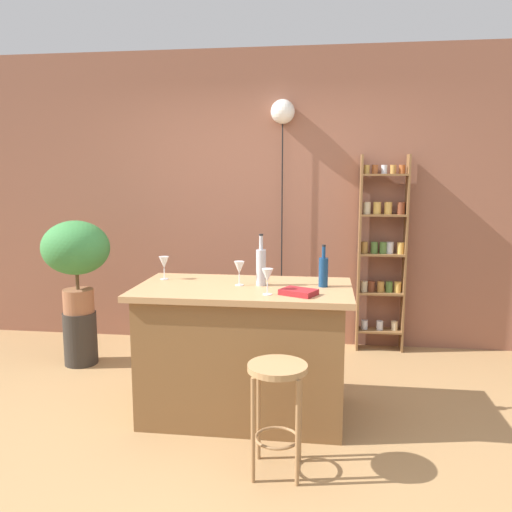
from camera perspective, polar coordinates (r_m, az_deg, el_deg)
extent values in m
plane|color=#A37A4C|center=(3.51, -2.10, -18.85)|extent=(12.00, 12.00, 0.00)
cube|color=#8C5642|center=(5.05, 1.53, 6.19)|extent=(6.40, 0.10, 2.80)
cube|color=brown|center=(3.61, -1.33, -10.62)|extent=(1.32, 0.73, 0.86)
cube|color=tan|center=(3.49, -1.35, -3.66)|extent=(1.44, 0.80, 0.04)
cylinder|color=#997047|center=(2.90, -0.33, -18.59)|extent=(0.02, 0.02, 0.59)
cylinder|color=#997047|center=(2.88, 4.57, -18.81)|extent=(0.02, 0.02, 0.59)
cylinder|color=#997047|center=(3.11, 0.28, -16.61)|extent=(0.02, 0.02, 0.59)
cylinder|color=#997047|center=(3.09, 4.81, -16.80)|extent=(0.02, 0.02, 0.59)
torus|color=#997047|center=(3.04, 2.32, -19.28)|extent=(0.25, 0.25, 0.02)
cylinder|color=#A87F51|center=(2.87, 2.37, -12.11)|extent=(0.33, 0.33, 0.03)
cube|color=brown|center=(4.92, 11.23, 0.22)|extent=(0.02, 0.17, 1.82)
cube|color=brown|center=(4.97, 15.99, 0.12)|extent=(0.02, 0.17, 1.82)
cube|color=brown|center=(5.10, 13.32, -7.94)|extent=(0.40, 0.17, 0.02)
cylinder|color=silver|center=(5.07, 11.79, -7.36)|extent=(0.06, 0.06, 0.09)
cylinder|color=silver|center=(5.08, 13.39, -7.39)|extent=(0.06, 0.06, 0.09)
cylinder|color=beige|center=(5.11, 14.92, -7.36)|extent=(0.06, 0.06, 0.09)
cube|color=brown|center=(5.01, 13.47, -3.95)|extent=(0.40, 0.17, 0.02)
cylinder|color=beige|center=(4.98, 11.74, -3.27)|extent=(0.07, 0.07, 0.10)
cylinder|color=brown|center=(5.00, 12.52, -3.26)|extent=(0.07, 0.07, 0.10)
cylinder|color=#AD7A38|center=(5.00, 13.50, -3.29)|extent=(0.07, 0.07, 0.10)
cylinder|color=#4C7033|center=(5.01, 14.36, -3.29)|extent=(0.07, 0.07, 0.10)
cylinder|color=gold|center=(5.02, 15.26, -3.30)|extent=(0.07, 0.07, 0.10)
cube|color=brown|center=(4.94, 13.62, 0.17)|extent=(0.40, 0.17, 0.02)
cylinder|color=#AD7A38|center=(4.92, 11.77, 0.92)|extent=(0.07, 0.07, 0.11)
cylinder|color=#4C7033|center=(4.93, 12.83, 0.90)|extent=(0.07, 0.07, 0.11)
cylinder|color=#4C7033|center=(4.93, 13.74, 0.88)|extent=(0.07, 0.07, 0.11)
cylinder|color=silver|center=(4.95, 14.45, 0.88)|extent=(0.07, 0.07, 0.11)
cylinder|color=gold|center=(4.96, 15.55, 0.84)|extent=(0.07, 0.07, 0.11)
cube|color=brown|center=(4.90, 13.77, 4.37)|extent=(0.40, 0.17, 0.02)
cylinder|color=beige|center=(4.88, 12.04, 5.16)|extent=(0.07, 0.07, 0.11)
cylinder|color=gold|center=(4.89, 13.12, 5.14)|extent=(0.07, 0.07, 0.11)
cylinder|color=gold|center=(4.91, 14.28, 5.10)|extent=(0.07, 0.07, 0.11)
cylinder|color=brown|center=(4.91, 15.61, 5.05)|extent=(0.07, 0.07, 0.11)
cube|color=brown|center=(4.89, 13.93, 8.62)|extent=(0.40, 0.17, 0.02)
cylinder|color=gold|center=(4.88, 12.03, 9.26)|extent=(0.05, 0.05, 0.08)
cylinder|color=#994C23|center=(4.87, 12.92, 9.23)|extent=(0.05, 0.05, 0.08)
cylinder|color=silver|center=(4.90, 13.87, 9.20)|extent=(0.05, 0.05, 0.08)
cylinder|color=#AD7A38|center=(4.90, 14.80, 9.16)|extent=(0.05, 0.05, 0.08)
cylinder|color=#994C23|center=(4.92, 15.71, 9.12)|extent=(0.05, 0.05, 0.08)
cylinder|color=#2D2823|center=(4.83, -18.68, -8.51)|extent=(0.28, 0.28, 0.46)
cylinder|color=#935B3D|center=(4.75, -18.87, -4.68)|extent=(0.26, 0.26, 0.20)
cylinder|color=brown|center=(4.71, -18.98, -2.52)|extent=(0.03, 0.03, 0.16)
ellipsoid|color=#387F3D|center=(4.67, -19.15, 0.87)|extent=(0.58, 0.52, 0.46)
cylinder|color=navy|center=(3.48, 7.39, -1.79)|extent=(0.06, 0.06, 0.20)
cylinder|color=navy|center=(3.46, 7.43, 0.42)|extent=(0.02, 0.02, 0.08)
cylinder|color=black|center=(3.45, 7.44, 1.14)|extent=(0.03, 0.03, 0.01)
cylinder|color=#B2B2B7|center=(3.49, 0.55, -1.28)|extent=(0.07, 0.07, 0.24)
cylinder|color=#B2B2B7|center=(3.47, 0.56, 1.47)|extent=(0.03, 0.03, 0.09)
cylinder|color=black|center=(3.46, 0.56, 2.34)|extent=(0.03, 0.03, 0.01)
cylinder|color=silver|center=(3.52, -1.83, -3.18)|extent=(0.06, 0.06, 0.00)
cylinder|color=silver|center=(3.51, -1.84, -2.55)|extent=(0.01, 0.01, 0.07)
cone|color=silver|center=(3.50, -1.84, -1.27)|extent=(0.07, 0.07, 0.08)
cylinder|color=silver|center=(3.25, 1.26, -4.21)|extent=(0.06, 0.06, 0.00)
cylinder|color=silver|center=(3.24, 1.26, -3.53)|extent=(0.01, 0.01, 0.07)
cone|color=silver|center=(3.22, 1.26, -2.14)|extent=(0.07, 0.07, 0.08)
cylinder|color=silver|center=(3.78, -9.99, -2.48)|extent=(0.06, 0.06, 0.00)
cylinder|color=silver|center=(3.77, -10.01, -1.89)|extent=(0.01, 0.01, 0.07)
cone|color=silver|center=(3.76, -10.04, -0.70)|extent=(0.07, 0.07, 0.08)
cube|color=maroon|center=(3.25, 4.69, -3.96)|extent=(0.25, 0.23, 0.03)
cylinder|color=black|center=(4.95, 2.84, 2.71)|extent=(0.01, 0.01, 2.21)
sphere|color=white|center=(4.96, 2.94, 15.52)|extent=(0.22, 0.22, 0.22)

